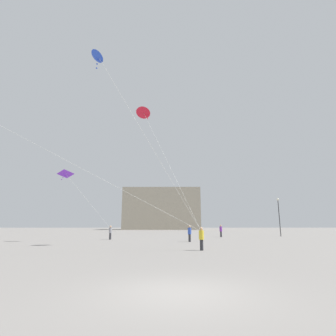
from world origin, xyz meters
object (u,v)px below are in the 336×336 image
person_in_blue (190,233)px  kite_violet_delta (66,175)px  kite_cobalt_diamond (100,59)px  person_in_yellow (201,237)px  kite_crimson_diamond (144,113)px  person_in_grey (110,232)px  lamppost_east (279,211)px  person_in_purple (221,230)px  building_left_hall (162,209)px

person_in_blue → kite_violet_delta: 15.11m
kite_cobalt_diamond → person_in_blue: bearing=63.5°
person_in_yellow → kite_crimson_diamond: bearing=-128.9°
person_in_grey → kite_crimson_diamond: bearing=-90.1°
person_in_blue → kite_crimson_diamond: size_ratio=0.15×
kite_violet_delta → kite_cobalt_diamond: bearing=-64.6°
kite_cobalt_diamond → lamppost_east: bearing=50.2°
person_in_grey → kite_violet_delta: 8.66m
kite_violet_delta → person_in_yellow: bearing=-36.8°
lamppost_east → kite_cobalt_diamond: bearing=-129.8°
lamppost_east → kite_violet_delta: bearing=-157.5°
person_in_purple → lamppost_east: bearing=-154.0°
kite_violet_delta → person_in_grey: bearing=40.1°
person_in_grey → building_left_hall: building_left_hall is taller
person_in_purple → kite_cobalt_diamond: (-12.43, -24.40, 11.10)m
person_in_purple → kite_cobalt_diamond: bearing=77.2°
person_in_blue → lamppost_east: 19.97m
kite_cobalt_diamond → lamppost_east: size_ratio=1.94×
person_in_blue → person_in_grey: (-9.21, 4.49, -0.03)m
person_in_grey → building_left_hall: bearing=59.6°
person_in_grey → kite_crimson_diamond: (4.51, -9.54, 11.34)m
building_left_hall → lamppost_east: 60.92m
kite_cobalt_diamond → person_in_grey: bearing=97.4°
kite_crimson_diamond → person_in_yellow: bearing=-43.8°
person_in_grey → lamppost_east: (24.37, 8.19, 2.91)m
kite_cobalt_diamond → building_left_hall: (3.49, 84.32, -4.72)m
person_in_purple → kite_violet_delta: (-19.29, -9.97, 6.31)m
kite_violet_delta → lamppost_east: bearing=22.5°
person_in_yellow → building_left_hall: building_left_hall is taller
person_in_purple → kite_crimson_diamond: kite_crimson_diamond is taller
person_in_grey → person_in_yellow: (9.14, -13.97, -0.02)m
kite_cobalt_diamond → kite_violet_delta: bearing=115.4°
kite_cobalt_diamond → kite_crimson_diamond: bearing=76.1°
building_left_hall → person_in_purple: bearing=-81.5°
person_in_blue → person_in_grey: size_ratio=1.03×
person_in_yellow → lamppost_east: bearing=150.4°
person_in_blue → person_in_yellow: 9.48m
person_in_yellow → kite_violet_delta: size_ratio=0.25×
person_in_grey → lamppost_east: bearing=-6.8°
person_in_yellow → lamppost_east: 27.05m
kite_crimson_diamond → lamppost_east: bearing=41.8°
person_in_yellow → building_left_hall: 80.41m
kite_violet_delta → person_in_blue: bearing=-3.0°
person_in_grey → building_left_hall: size_ratio=0.06×
kite_crimson_diamond → lamppost_east: (19.86, 17.73, -8.43)m
person_in_blue → person_in_yellow: bearing=-54.2°
person_in_yellow → kite_cobalt_diamond: bearing=-53.2°
person_in_yellow → building_left_hall: (-3.29, 80.09, 6.46)m
kite_crimson_diamond → lamppost_east: kite_crimson_diamond is taller
person_in_purple → lamppost_east: size_ratio=0.30×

